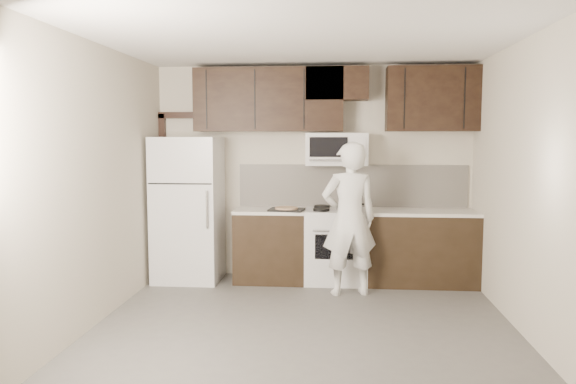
# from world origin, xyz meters

# --- Properties ---
(floor) EXTENTS (4.50, 4.50, 0.00)m
(floor) POSITION_xyz_m (0.00, 0.00, 0.00)
(floor) COLOR #53504E
(floor) RESTS_ON ground
(back_wall) EXTENTS (4.00, 0.00, 4.00)m
(back_wall) POSITION_xyz_m (0.00, 2.25, 1.35)
(back_wall) COLOR beige
(back_wall) RESTS_ON ground
(ceiling) EXTENTS (4.50, 4.50, 0.00)m
(ceiling) POSITION_xyz_m (0.00, 0.00, 2.70)
(ceiling) COLOR white
(ceiling) RESTS_ON back_wall
(counter_run) EXTENTS (2.95, 0.64, 0.91)m
(counter_run) POSITION_xyz_m (0.60, 1.94, 0.46)
(counter_run) COLOR black
(counter_run) RESTS_ON floor
(stove) EXTENTS (0.76, 0.66, 0.94)m
(stove) POSITION_xyz_m (0.30, 1.94, 0.46)
(stove) COLOR silver
(stove) RESTS_ON floor
(backsplash) EXTENTS (2.90, 0.02, 0.54)m
(backsplash) POSITION_xyz_m (0.50, 2.24, 1.18)
(backsplash) COLOR beige
(backsplash) RESTS_ON counter_run
(upper_cabinets) EXTENTS (3.48, 0.35, 0.78)m
(upper_cabinets) POSITION_xyz_m (0.21, 2.08, 2.28)
(upper_cabinets) COLOR black
(upper_cabinets) RESTS_ON back_wall
(microwave) EXTENTS (0.76, 0.42, 0.40)m
(microwave) POSITION_xyz_m (0.30, 2.06, 1.65)
(microwave) COLOR silver
(microwave) RESTS_ON upper_cabinets
(refrigerator) EXTENTS (0.80, 0.76, 1.80)m
(refrigerator) POSITION_xyz_m (-1.55, 1.89, 0.90)
(refrigerator) COLOR silver
(refrigerator) RESTS_ON floor
(door_trim) EXTENTS (0.50, 0.08, 2.12)m
(door_trim) POSITION_xyz_m (-1.92, 2.21, 1.25)
(door_trim) COLOR black
(door_trim) RESTS_ON floor
(saucepan) EXTENTS (0.30, 0.17, 0.16)m
(saucepan) POSITION_xyz_m (0.48, 1.79, 0.98)
(saucepan) COLOR silver
(saucepan) RESTS_ON stove
(baking_tray) EXTENTS (0.45, 0.36, 0.02)m
(baking_tray) POSITION_xyz_m (-0.30, 1.78, 0.92)
(baking_tray) COLOR black
(baking_tray) RESTS_ON counter_run
(pizza) EXTENTS (0.31, 0.31, 0.02)m
(pizza) POSITION_xyz_m (-0.30, 1.78, 0.94)
(pizza) COLOR tan
(pizza) RESTS_ON baking_tray
(person) EXTENTS (0.72, 0.56, 1.75)m
(person) POSITION_xyz_m (0.45, 1.40, 0.87)
(person) COLOR white
(person) RESTS_ON floor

